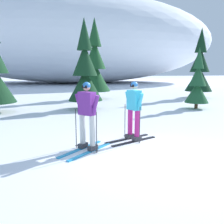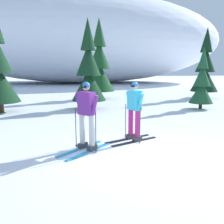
{
  "view_description": "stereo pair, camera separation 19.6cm",
  "coord_description": "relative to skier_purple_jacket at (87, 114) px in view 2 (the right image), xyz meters",
  "views": [
    {
      "loc": [
        -1.77,
        -5.47,
        2.16
      ],
      "look_at": [
        -0.59,
        0.98,
        0.95
      ],
      "focal_mm": 38.18,
      "sensor_mm": 36.0,
      "label": 1
    },
    {
      "loc": [
        -1.58,
        -5.5,
        2.16
      ],
      "look_at": [
        -0.59,
        0.98,
        0.95
      ],
      "focal_mm": 38.18,
      "sensor_mm": 36.0,
      "label": 2
    }
  ],
  "objects": [
    {
      "name": "ground_plane",
      "position": [
        1.31,
        -0.66,
        -0.96
      ],
      "size": [
        120.0,
        120.0,
        0.0
      ],
      "primitive_type": "plane",
      "color": "white"
    },
    {
      "name": "skier_purple_jacket",
      "position": [
        0.0,
        0.0,
        0.0
      ],
      "size": [
        1.49,
        1.47,
        1.82
      ],
      "color": "#2893CC",
      "rests_on": "ground"
    },
    {
      "name": "skier_cyan_jacket",
      "position": [
        1.44,
        0.64,
        -0.03
      ],
      "size": [
        1.66,
        1.07,
        1.78
      ],
      "color": "black",
      "rests_on": "ground"
    },
    {
      "name": "pine_tree_center_left",
      "position": [
        0.43,
        6.54,
        1.0
      ],
      "size": [
        1.81,
        1.81,
        4.7
      ],
      "color": "#47301E",
      "rests_on": "ground"
    },
    {
      "name": "pine_tree_center_right",
      "position": [
        1.43,
        10.79,
        1.37
      ],
      "size": [
        2.15,
        2.15,
        5.57
      ],
      "color": "#47301E",
      "rests_on": "ground"
    },
    {
      "name": "pine_tree_right",
      "position": [
        6.36,
        5.63,
        0.4
      ],
      "size": [
        1.26,
        1.26,
        3.26
      ],
      "color": "#47301E",
      "rests_on": "ground"
    },
    {
      "name": "pine_tree_far_right",
      "position": [
        9.0,
        10.03,
        1.13
      ],
      "size": [
        1.93,
        1.93,
        5.01
      ],
      "color": "#47301E",
      "rests_on": "ground"
    },
    {
      "name": "snow_ridge_background",
      "position": [
        1.12,
        30.36,
        5.28
      ],
      "size": [
        41.09,
        21.37,
        12.48
      ],
      "primitive_type": "ellipsoid",
      "color": "white",
      "rests_on": "ground"
    }
  ]
}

